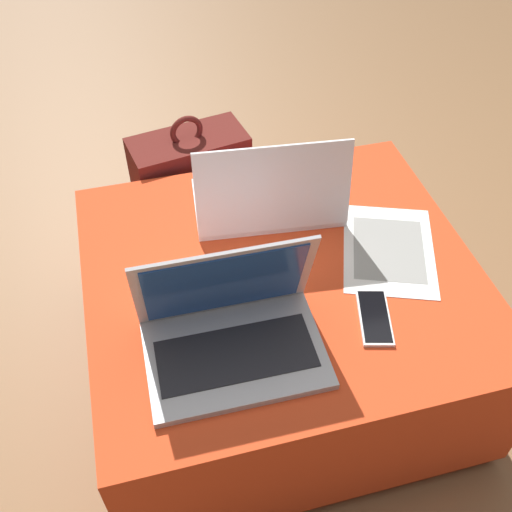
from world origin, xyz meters
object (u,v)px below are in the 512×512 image
(laptop_far, at_px, (269,197))
(laptop_near, at_px, (232,330))
(paper_sheet, at_px, (389,250))
(cell_phone, at_px, (374,317))
(backpack, at_px, (192,197))

(laptop_far, bearing_deg, laptop_near, 70.30)
(laptop_near, distance_m, paper_sheet, 0.45)
(cell_phone, relative_size, paper_sheet, 0.46)
(laptop_near, bearing_deg, laptop_far, 65.20)
(cell_phone, xyz_separation_m, backpack, (-0.28, 0.72, -0.20))
(laptop_near, bearing_deg, backpack, 88.41)
(cell_phone, height_order, paper_sheet, cell_phone)
(paper_sheet, bearing_deg, cell_phone, -101.32)
(paper_sheet, bearing_deg, backpack, 146.46)
(laptop_far, bearing_deg, paper_sheet, 145.99)
(laptop_near, height_order, laptop_far, laptop_near)
(laptop_near, bearing_deg, paper_sheet, 23.08)
(cell_phone, bearing_deg, laptop_far, -56.69)
(laptop_far, xyz_separation_m, cell_phone, (0.13, -0.38, -0.04))
(cell_phone, bearing_deg, laptop_near, 13.10)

